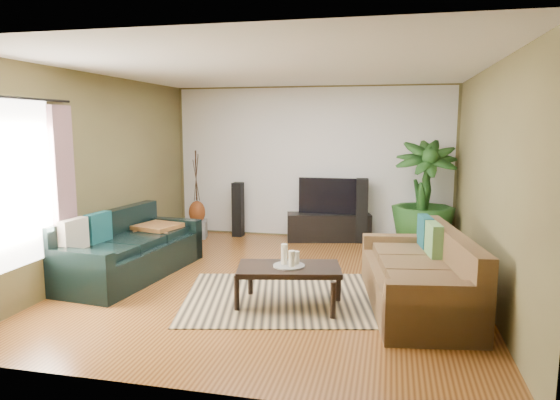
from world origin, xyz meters
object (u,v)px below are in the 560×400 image
(tv_stand, at_px, (329,227))
(vase, at_px, (197,212))
(television, at_px, (329,196))
(speaker_left, at_px, (238,209))
(side_table, at_px, (158,244))
(pedestal, at_px, (197,229))
(sofa_right, at_px, (416,270))
(coffee_table, at_px, (289,286))
(speaker_right, at_px, (362,211))
(sofa_left, at_px, (131,245))
(potted_plant, at_px, (424,196))

(tv_stand, relative_size, vase, 3.52)
(television, bearing_deg, speaker_left, 180.00)
(television, bearing_deg, side_table, -138.05)
(television, xyz_separation_m, pedestal, (-2.34, -0.30, -0.64))
(sofa_right, bearing_deg, speaker_left, -143.88)
(tv_stand, height_order, pedestal, tv_stand)
(speaker_left, height_order, side_table, speaker_left)
(coffee_table, distance_m, speaker_left, 3.70)
(coffee_table, distance_m, speaker_right, 3.38)
(sofa_left, distance_m, television, 3.55)
(speaker_right, bearing_deg, vase, -179.96)
(television, distance_m, vase, 2.38)
(speaker_left, bearing_deg, coffee_table, -61.15)
(potted_plant, xyz_separation_m, vase, (-3.90, 0.03, -0.42))
(speaker_left, bearing_deg, vase, -153.22)
(speaker_left, relative_size, speaker_right, 0.89)
(tv_stand, bearing_deg, potted_plant, -24.82)
(pedestal, distance_m, side_table, 1.73)
(speaker_left, relative_size, vase, 2.40)
(pedestal, bearing_deg, sofa_right, -36.35)
(television, relative_size, pedestal, 3.30)
(television, height_order, speaker_left, television)
(coffee_table, relative_size, potted_plant, 0.64)
(potted_plant, relative_size, pedestal, 5.54)
(potted_plant, bearing_deg, pedestal, 179.49)
(sofa_left, bearing_deg, potted_plant, -53.25)
(coffee_table, distance_m, television, 3.36)
(coffee_table, height_order, pedestal, coffee_table)
(potted_plant, bearing_deg, tv_stand, 167.81)
(potted_plant, distance_m, side_table, 4.21)
(sofa_right, height_order, speaker_left, speaker_left)
(sofa_left, distance_m, coffee_table, 2.42)
(coffee_table, xyz_separation_m, television, (0.03, 3.31, 0.57))
(television, height_order, vase, television)
(speaker_left, distance_m, vase, 0.74)
(sofa_left, height_order, speaker_left, speaker_left)
(television, xyz_separation_m, potted_plant, (1.56, -0.34, 0.09))
(tv_stand, relative_size, television, 1.36)
(coffee_table, distance_m, side_table, 2.57)
(speaker_left, relative_size, potted_plant, 0.55)
(speaker_right, bearing_deg, speaker_left, 174.09)
(tv_stand, distance_m, television, 0.56)
(sofa_right, xyz_separation_m, speaker_left, (-3.01, 3.02, 0.07))
(coffee_table, relative_size, speaker_right, 1.02)
(television, distance_m, side_table, 3.07)
(sofa_right, height_order, pedestal, sofa_right)
(sofa_left, xyz_separation_m, potted_plant, (3.91, 2.30, 0.47))
(coffee_table, bearing_deg, sofa_left, 152.08)
(sofa_left, height_order, speaker_right, speaker_right)
(tv_stand, relative_size, pedestal, 4.50)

